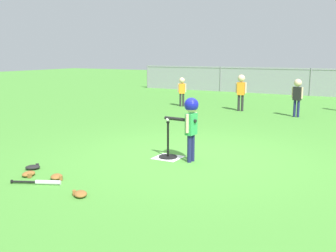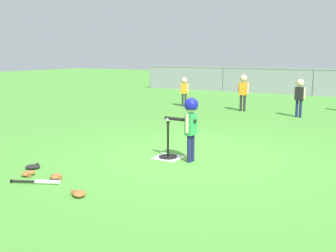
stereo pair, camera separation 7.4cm
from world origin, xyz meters
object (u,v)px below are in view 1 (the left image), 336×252
at_px(batting_tee, 168,152).
at_px(glove_near_bats, 33,167).
at_px(baseball_on_tee, 168,119).
at_px(fielder_deep_center, 182,88).
at_px(spare_bat_silver, 43,182).
at_px(glove_outfield_drop, 80,194).
at_px(glove_tossed_aside, 57,177).
at_px(glove_by_plate, 29,174).
at_px(batter_child, 191,116).
at_px(fielder_near_left, 297,93).
at_px(fielder_deep_left, 241,88).

height_order(batting_tee, glove_near_bats, batting_tee).
distance_m(baseball_on_tee, fielder_deep_center, 6.63).
xyz_separation_m(baseball_on_tee, spare_bat_silver, (-0.81, -2.05, -0.63)).
bearing_deg(batting_tee, baseball_on_tee, 0.00).
relative_size(baseball_on_tee, glove_near_bats, 0.27).
bearing_deg(glove_outfield_drop, glove_tossed_aside, 154.16).
xyz_separation_m(spare_bat_silver, glove_by_plate, (-0.46, 0.16, 0.01)).
bearing_deg(baseball_on_tee, batter_child, -5.03).
relative_size(fielder_near_left, glove_near_bats, 3.94).
xyz_separation_m(batting_tee, glove_tossed_aside, (-0.81, -1.79, -0.06)).
bearing_deg(glove_tossed_aside, batting_tee, 65.62).
relative_size(fielder_deep_center, spare_bat_silver, 1.48).
distance_m(fielder_near_left, glove_outfield_drop, 7.82).
bearing_deg(fielder_near_left, glove_by_plate, -107.03).
relative_size(fielder_deep_center, glove_tossed_aside, 3.56).
bearing_deg(fielder_near_left, fielder_deep_left, 168.19).
bearing_deg(fielder_deep_left, glove_near_bats, -95.66).
distance_m(glove_near_bats, glove_outfield_drop, 1.53).
xyz_separation_m(fielder_near_left, glove_near_bats, (-2.49, -7.17, -0.65)).
distance_m(baseball_on_tee, glove_outfield_drop, 2.25).
bearing_deg(spare_bat_silver, fielder_deep_left, 89.45).
height_order(batter_child, glove_outfield_drop, batter_child).
bearing_deg(spare_bat_silver, batter_child, 58.22).
xyz_separation_m(spare_bat_silver, glove_tossed_aside, (-0.01, 0.26, 0.01)).
distance_m(batting_tee, glove_tossed_aside, 1.97).
bearing_deg(fielder_deep_left, glove_by_plate, -93.91).
bearing_deg(fielder_near_left, batting_tee, -100.37).
relative_size(batter_child, fielder_near_left, 1.00).
bearing_deg(batter_child, fielder_deep_left, 101.13).
distance_m(batter_child, fielder_near_left, 5.62).
distance_m(batting_tee, glove_by_plate, 2.28).
distance_m(batter_child, glove_near_bats, 2.59).
bearing_deg(batting_tee, glove_outfield_drop, -91.33).
distance_m(fielder_deep_center, glove_near_bats, 7.76).
bearing_deg(fielder_deep_left, batter_child, -78.87).
bearing_deg(glove_by_plate, batter_child, 47.39).
height_order(spare_bat_silver, glove_tossed_aside, glove_tossed_aside).
distance_m(batting_tee, batter_child, 0.79).
bearing_deg(glove_near_bats, spare_bat_silver, -32.90).
relative_size(spare_bat_silver, glove_by_plate, 2.70).
bearing_deg(fielder_near_left, spare_bat_silver, -103.48).
relative_size(baseball_on_tee, fielder_deep_center, 0.08).
bearing_deg(baseball_on_tee, glove_tossed_aside, -114.38).
relative_size(spare_bat_silver, glove_tossed_aside, 2.40).
height_order(glove_by_plate, glove_near_bats, same).
relative_size(batting_tee, fielder_deep_center, 0.65).
distance_m(glove_by_plate, glove_near_bats, 0.35).
height_order(batting_tee, batter_child, batter_child).
bearing_deg(fielder_deep_left, spare_bat_silver, -90.55).
bearing_deg(glove_outfield_drop, batter_child, 76.96).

